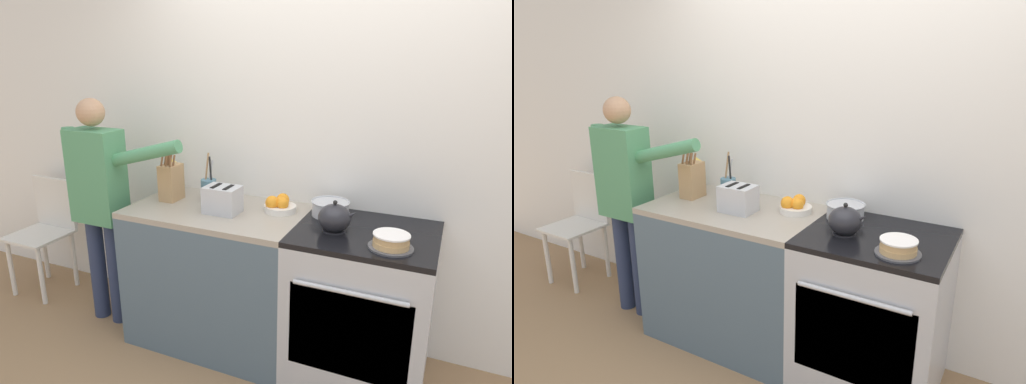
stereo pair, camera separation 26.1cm
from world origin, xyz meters
The scene contains 13 objects.
wall_back centered at (0.00, 0.68, 1.30)m, with size 8.00×0.04×2.60m.
counter_cabinet centered at (-0.64, 0.33, 0.45)m, with size 1.07×0.66×0.90m.
stove_range centered at (0.27, 0.33, 0.45)m, with size 0.75×0.69×0.90m.
layer_cake centered at (0.42, 0.15, 0.93)m, with size 0.22×0.22×0.08m.
tea_kettle centered at (0.11, 0.26, 0.97)m, with size 0.21×0.18×0.17m.
mixing_bowl centered at (0.02, 0.49, 0.94)m, with size 0.23×0.23×0.09m.
knife_block centered at (-1.00, 0.37, 1.02)m, with size 0.11×0.15×0.33m.
utensil_crock centered at (-0.76, 0.45, 0.98)m, with size 0.10×0.10×0.31m.
fruit_bowl centered at (-0.28, 0.44, 0.94)m, with size 0.19×0.19×0.10m.
toaster centered at (-0.58, 0.28, 0.98)m, with size 0.22×0.16×0.16m.
milk_carton centered at (-1.10, 0.55, 1.00)m, with size 0.07×0.07×0.22m.
person_baker centered at (-1.45, 0.21, 0.92)m, with size 0.90×0.20×1.55m.
dining_chair centered at (-2.20, 0.39, 0.51)m, with size 0.40×0.40×0.88m.
Camera 1 is at (0.66, -1.98, 1.81)m, focal length 32.00 mm.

